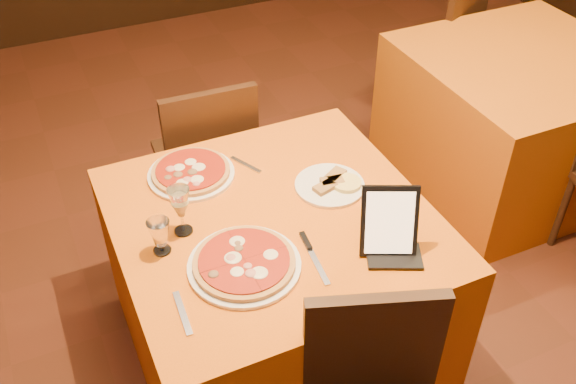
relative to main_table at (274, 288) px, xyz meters
name	(u,v)px	position (x,y,z in m)	size (l,w,h in m)	color
floor	(375,324)	(0.45, -0.06, -0.38)	(6.00, 7.00, 0.01)	#5E2D19
main_table	(274,288)	(0.00, 0.00, 0.00)	(1.10, 1.10, 0.75)	orange
side_table	(513,120)	(1.66, 0.57, 0.00)	(1.10, 1.10, 0.75)	#C9610C
chair_main_far	(204,157)	(0.00, 0.84, 0.08)	(0.48, 0.48, 0.91)	black
chair_side_far	(432,46)	(1.66, 1.36, 0.08)	(0.38, 0.38, 0.91)	black
pizza_near	(244,264)	(-0.18, -0.19, 0.39)	(0.37, 0.37, 0.03)	white
pizza_far	(191,173)	(-0.19, 0.35, 0.39)	(0.33, 0.33, 0.03)	white
cutlet_dish	(330,184)	(0.26, 0.07, 0.39)	(0.26, 0.26, 0.03)	white
wine_glass	(181,211)	(-0.31, 0.06, 0.47)	(0.08, 0.08, 0.19)	#E8D583
water_glass	(160,237)	(-0.41, -0.01, 0.44)	(0.08, 0.08, 0.13)	silver
tablet	(389,221)	(0.28, -0.30, 0.49)	(0.19, 0.02, 0.24)	black
knife	(314,259)	(0.04, -0.25, 0.38)	(0.25, 0.02, 0.01)	#A3A3AA
fork_near	(183,313)	(-0.42, -0.30, 0.38)	(0.18, 0.02, 0.01)	#A5A4AA
fork_far	(246,165)	(0.02, 0.32, 0.38)	(0.15, 0.02, 0.01)	silver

